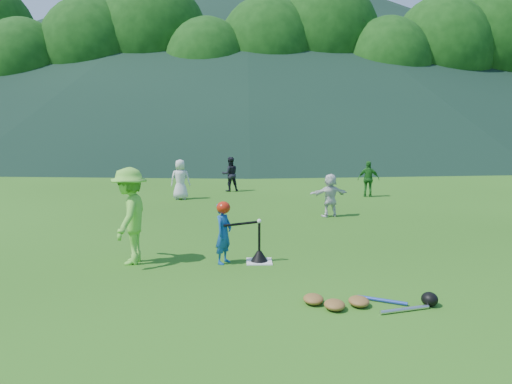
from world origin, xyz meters
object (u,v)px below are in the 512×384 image
at_px(home_plate, 259,261).
at_px(fielder_d, 330,195).
at_px(fielder_a, 180,179).
at_px(batting_tee, 259,255).
at_px(batter_child, 224,233).
at_px(adult_coach, 130,216).
at_px(fielder_c, 369,179).
at_px(equipment_pile, 359,301).
at_px(fielder_b, 230,174).

relative_size(home_plate, fielder_d, 0.40).
height_order(fielder_a, batting_tee, fielder_a).
xyz_separation_m(fielder_a, fielder_d, (4.27, -3.06, -0.07)).
relative_size(batter_child, fielder_a, 0.84).
bearing_deg(adult_coach, fielder_c, 144.87).
relative_size(home_plate, equipment_pile, 0.25).
relative_size(adult_coach, fielder_c, 1.42).
bearing_deg(fielder_c, fielder_b, -5.43).
height_order(fielder_c, fielder_d, fielder_c).
height_order(adult_coach, equipment_pile, adult_coach).
relative_size(fielder_d, equipment_pile, 0.63).
bearing_deg(home_plate, fielder_b, 94.85).
height_order(fielder_a, fielder_d, fielder_a).
distance_m(home_plate, fielder_c, 8.62).
bearing_deg(fielder_b, fielder_d, 104.16).
distance_m(adult_coach, batting_tee, 2.35).
height_order(fielder_a, fielder_b, fielder_a).
bearing_deg(batter_child, home_plate, -58.49).
height_order(batter_child, adult_coach, adult_coach).
bearing_deg(fielder_a, home_plate, 104.49).
xyz_separation_m(fielder_a, batting_tee, (2.31, -7.31, -0.51)).
bearing_deg(adult_coach, fielder_d, 138.36).
height_order(fielder_c, batting_tee, fielder_c).
relative_size(batter_child, adult_coach, 0.63).
bearing_deg(equipment_pile, fielder_c, 75.49).
bearing_deg(fielder_a, fielder_b, -132.97).
relative_size(adult_coach, fielder_b, 1.37).
bearing_deg(fielder_a, batting_tee, 104.49).
xyz_separation_m(batter_child, fielder_a, (-1.68, 7.36, 0.10)).
relative_size(batter_child, equipment_pile, 0.59).
relative_size(adult_coach, equipment_pile, 0.93).
bearing_deg(adult_coach, batting_tee, 93.27).
distance_m(batter_child, adult_coach, 1.65).
xyz_separation_m(home_plate, fielder_b, (-0.77, 9.13, 0.60)).
bearing_deg(fielder_c, home_plate, 75.39).
bearing_deg(equipment_pile, adult_coach, 148.53).
distance_m(fielder_c, equipment_pile, 10.20).
relative_size(home_plate, fielder_c, 0.38).
bearing_deg(batting_tee, fielder_c, 63.54).
bearing_deg(home_plate, fielder_d, 65.10).
height_order(batter_child, fielder_d, fielder_d).
bearing_deg(fielder_b, fielder_c, 147.59).
height_order(home_plate, equipment_pile, equipment_pile).
bearing_deg(fielder_b, home_plate, 79.71).
bearing_deg(fielder_a, fielder_c, -179.34).
distance_m(batter_child, fielder_b, 9.19).
bearing_deg(fielder_c, fielder_d, 73.53).
xyz_separation_m(batter_child, batting_tee, (0.62, 0.05, -0.40)).
relative_size(batter_child, fielder_d, 0.95).
distance_m(fielder_d, batting_tee, 4.70).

